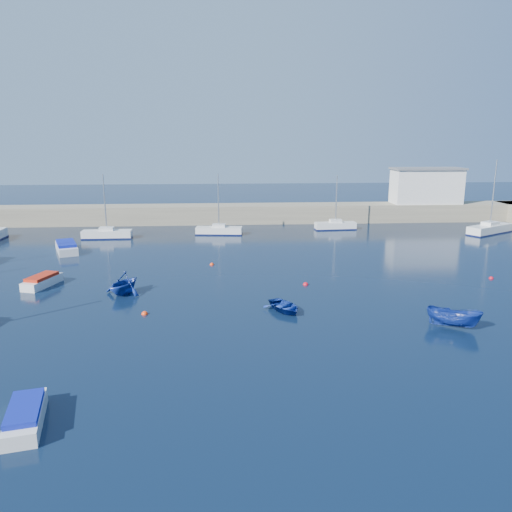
{
  "coord_description": "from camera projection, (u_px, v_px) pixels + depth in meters",
  "views": [
    {
      "loc": [
        -0.59,
        -26.9,
        12.21
      ],
      "look_at": [
        2.5,
        17.63,
        1.6
      ],
      "focal_mm": 35.0,
      "sensor_mm": 36.0,
      "label": 1
    }
  ],
  "objects": [
    {
      "name": "dinghy_center",
      "position": [
        285.0,
        306.0,
        35.99
      ],
      "size": [
        3.5,
        3.96,
        0.68
      ],
      "primitive_type": "imported",
      "rotation": [
        0.0,
        0.0,
        0.43
      ],
      "color": "navy",
      "rests_on": "ground"
    },
    {
      "name": "sailboat_7",
      "position": [
        335.0,
        225.0,
        67.97
      ],
      "size": [
        5.62,
        1.9,
        7.35
      ],
      "rotation": [
        0.0,
        0.0,
        1.64
      ],
      "color": "silver",
      "rests_on": "ground"
    },
    {
      "name": "ground",
      "position": [
        234.0,
        353.0,
        28.97
      ],
      "size": [
        220.0,
        220.0,
        0.0
      ],
      "primitive_type": "plane",
      "color": "black",
      "rests_on": "ground"
    },
    {
      "name": "sailboat_5",
      "position": [
        107.0,
        234.0,
        61.9
      ],
      "size": [
        6.02,
        1.76,
        7.92
      ],
      "rotation": [
        0.0,
        0.0,
        1.58
      ],
      "color": "silver",
      "rests_on": "ground"
    },
    {
      "name": "sailboat_6",
      "position": [
        219.0,
        230.0,
        64.49
      ],
      "size": [
        6.08,
        2.34,
        7.78
      ],
      "rotation": [
        0.0,
        0.0,
        1.45
      ],
      "color": "silver",
      "rests_on": "ground"
    },
    {
      "name": "dinghy_left",
      "position": [
        124.0,
        283.0,
        39.78
      ],
      "size": [
        4.18,
        4.4,
        1.82
      ],
      "primitive_type": "imported",
      "rotation": [
        0.0,
        0.0,
        -0.44
      ],
      "color": "navy",
      "rests_on": "ground"
    },
    {
      "name": "sailboat_8",
      "position": [
        490.0,
        229.0,
        65.13
      ],
      "size": [
        7.32,
        5.45,
        9.49
      ],
      "rotation": [
        0.0,
        0.0,
        2.1
      ],
      "color": "silver",
      "rests_on": "ground"
    },
    {
      "name": "back_wall",
      "position": [
        226.0,
        214.0,
        73.32
      ],
      "size": [
        96.0,
        4.5,
        2.6
      ],
      "primitive_type": "cube",
      "color": "gray",
      "rests_on": "ground"
    },
    {
      "name": "buoy_1",
      "position": [
        306.0,
        285.0,
        42.46
      ],
      "size": [
        0.48,
        0.48,
        0.48
      ],
      "primitive_type": "sphere",
      "color": "#B20D1B",
      "rests_on": "ground"
    },
    {
      "name": "motorboat_3",
      "position": [
        25.0,
        416.0,
        21.66
      ],
      "size": [
        2.22,
        4.18,
        0.93
      ],
      "rotation": [
        0.0,
        0.0,
        0.22
      ],
      "color": "silver",
      "rests_on": "ground"
    },
    {
      "name": "dinghy_right",
      "position": [
        454.0,
        318.0,
        32.76
      ],
      "size": [
        3.66,
        2.94,
        1.35
      ],
      "primitive_type": "imported",
      "rotation": [
        0.0,
        0.0,
        1.02
      ],
      "color": "navy",
      "rests_on": "ground"
    },
    {
      "name": "buoy_3",
      "position": [
        212.0,
        265.0,
        49.14
      ],
      "size": [
        0.42,
        0.42,
        0.42
      ],
      "primitive_type": "sphere",
      "color": "#FF380D",
      "rests_on": "ground"
    },
    {
      "name": "motorboat_2",
      "position": [
        66.0,
        247.0,
        54.63
      ],
      "size": [
        3.77,
        5.76,
        1.12
      ],
      "rotation": [
        0.0,
        0.0,
        0.38
      ],
      "color": "silver",
      "rests_on": "ground"
    },
    {
      "name": "motorboat_1",
      "position": [
        42.0,
        281.0,
        42.01
      ],
      "size": [
        2.49,
        4.15,
        0.96
      ],
      "rotation": [
        0.0,
        0.0,
        -0.31
      ],
      "color": "silver",
      "rests_on": "ground"
    },
    {
      "name": "buoy_4",
      "position": [
        491.0,
        279.0,
        44.32
      ],
      "size": [
        0.41,
        0.41,
        0.41
      ],
      "primitive_type": "sphere",
      "color": "#B20D1B",
      "rests_on": "ground"
    },
    {
      "name": "buoy_0",
      "position": [
        145.0,
        314.0,
        35.38
      ],
      "size": [
        0.47,
        0.47,
        0.47
      ],
      "primitive_type": "sphere",
      "color": "#FF380D",
      "rests_on": "ground"
    },
    {
      "name": "harbor_office",
      "position": [
        426.0,
        187.0,
        74.46
      ],
      "size": [
        10.0,
        4.0,
        5.0
      ],
      "primitive_type": "cube",
      "color": "silver",
      "rests_on": "back_wall"
    }
  ]
}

